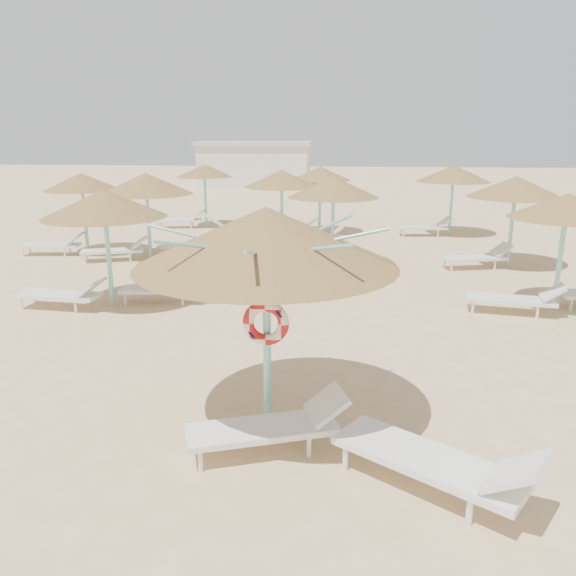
{
  "coord_description": "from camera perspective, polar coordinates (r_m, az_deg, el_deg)",
  "views": [
    {
      "loc": [
        0.65,
        -7.31,
        3.96
      ],
      "look_at": [
        -0.28,
        2.16,
        1.3
      ],
      "focal_mm": 35.0,
      "sensor_mm": 36.0,
      "label": 1
    }
  ],
  "objects": [
    {
      "name": "ground",
      "position": [
        8.34,
        0.49,
        -12.73
      ],
      "size": [
        120.0,
        120.0,
        0.0
      ],
      "primitive_type": "plane",
      "color": "#DAB485",
      "rests_on": "ground"
    },
    {
      "name": "main_palapa",
      "position": [
        7.17,
        -2.25,
        5.13
      ],
      "size": [
        3.41,
        3.41,
        3.05
      ],
      "color": "#7FDDD3",
      "rests_on": "ground"
    },
    {
      "name": "lounger_main_a",
      "position": [
        7.34,
        -1.58,
        -13.78
      ],
      "size": [
        2.14,
        1.25,
        0.75
      ],
      "rotation": [
        0.0,
        0.0,
        0.33
      ],
      "color": "white",
      "rests_on": "ground"
    },
    {
      "name": "lounger_main_b",
      "position": [
        6.76,
        15.24,
        -16.7
      ],
      "size": [
        2.33,
        1.9,
        0.85
      ],
      "rotation": [
        0.0,
        0.0,
        -0.6
      ],
      "color": "white",
      "rests_on": "ground"
    },
    {
      "name": "palapa_field",
      "position": [
        17.51,
        6.75,
        10.07
      ],
      "size": [
        22.26,
        13.9,
        2.72
      ],
      "color": "#7FDDD3",
      "rests_on": "ground"
    },
    {
      "name": "service_hut",
      "position": [
        42.89,
        -3.36,
        12.49
      ],
      "size": [
        8.4,
        4.4,
        3.25
      ],
      "color": "silver",
      "rests_on": "ground"
    }
  ]
}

